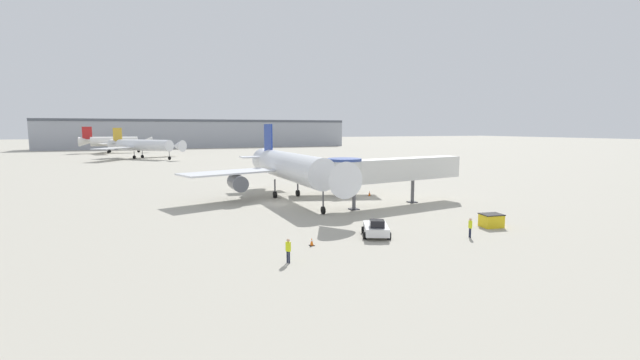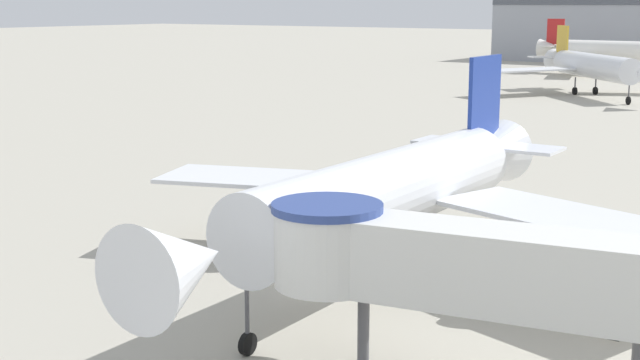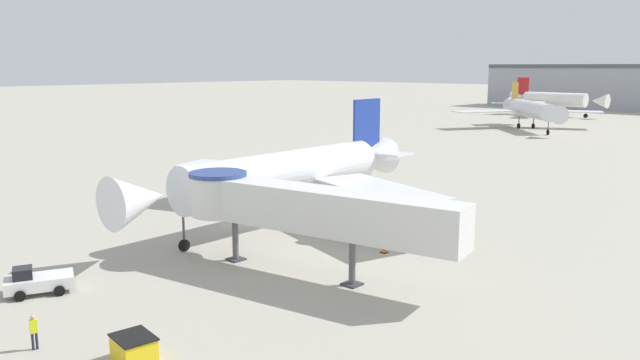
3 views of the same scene
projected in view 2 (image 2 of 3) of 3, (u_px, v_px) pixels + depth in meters
name	position (u px, v px, depth m)	size (l,w,h in m)	color
ground_plane	(313.00, 285.00, 43.00)	(800.00, 800.00, 0.00)	#A8A393
main_airplane	(391.00, 193.00, 42.78)	(30.03, 31.25, 10.41)	silver
jet_bridge	(510.00, 271.00, 29.85)	(20.31, 6.42, 6.23)	silver
traffic_cone_starboard_wing	(615.00, 330.00, 36.00)	(0.48, 0.48, 0.78)	black
background_jet_red_tail	(601.00, 50.00, 167.85)	(26.86, 25.98, 10.39)	white
background_jet_gold_tail	(592.00, 66.00, 129.41)	(26.68, 26.88, 9.92)	silver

